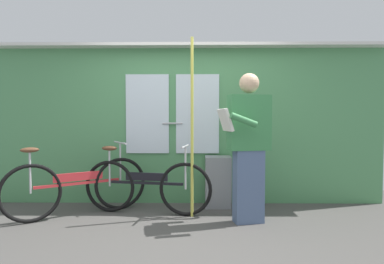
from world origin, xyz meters
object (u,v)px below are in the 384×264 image
Objects in this scene: passenger_reading_newspaper at (248,144)px; bicycle_leaning_behind at (78,186)px; trash_bin_by_wall at (218,182)px; bicycle_near_door at (146,186)px; handrail_pole at (192,128)px.

bicycle_leaning_behind is at bearing -17.82° from passenger_reading_newspaper.
trash_bin_by_wall is (1.75, 0.43, -0.02)m from bicycle_leaning_behind.
bicycle_near_door is 0.98m from trash_bin_by_wall.
passenger_reading_newspaper is 0.91m from trash_bin_by_wall.
bicycle_leaning_behind reaches higher than trash_bin_by_wall.
bicycle_near_door is 0.75× the size of handrail_pole.
trash_bin_by_wall is at bearing 29.36° from bicycle_near_door.
bicycle_leaning_behind is 2.13m from passenger_reading_newspaper.
trash_bin_by_wall is at bearing -77.07° from passenger_reading_newspaper.
bicycle_near_door is 0.95× the size of passenger_reading_newspaper.
handrail_pole is at bearing -0.89° from bicycle_near_door.
passenger_reading_newspaper is at bearing -38.47° from bicycle_leaning_behind.
handrail_pole reaches higher than passenger_reading_newspaper.
bicycle_near_door is 0.83m from bicycle_leaning_behind.
trash_bin_by_wall is (0.93, 0.34, -0.01)m from bicycle_near_door.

